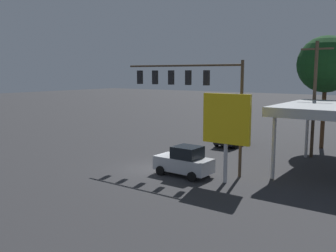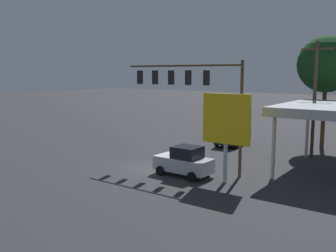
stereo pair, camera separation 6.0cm
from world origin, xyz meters
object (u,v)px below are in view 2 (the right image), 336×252
Objects in this scene: utility_pole at (315,97)px; street_tree at (326,64)px; price_sign at (226,121)px; hatchback_crossing at (184,161)px; sedan_waiting at (233,135)px; traffic_signal_assembly at (190,86)px.

utility_pole is 4.97m from street_tree.
price_sign is (2.38, 10.31, -1.04)m from utility_pole.
price_sign is at bearing 77.01° from utility_pole.
utility_pole reaches higher than hatchback_crossing.
utility_pole is 2.04× the size of sedan_waiting.
hatchback_crossing is at bearing 71.20° from street_tree.
traffic_signal_assembly is 1.02× the size of utility_pole.
traffic_signal_assembly is at bearing 54.94° from utility_pole.
sedan_waiting is 0.45× the size of street_tree.
street_tree is (-2.13, -14.56, 3.60)m from price_sign.
utility_pole is (-6.06, -8.63, -0.96)m from traffic_signal_assembly.
utility_pole is at bearing -125.06° from traffic_signal_assembly.
traffic_signal_assembly is 1.71× the size of price_sign.
hatchback_crossing is at bearing 63.33° from utility_pole.
street_tree is (-7.07, -3.39, 6.43)m from sedan_waiting.
utility_pole is 10.63m from price_sign.
utility_pole is 8.32m from sedan_waiting.
street_tree is (-5.81, -12.88, 1.60)m from traffic_signal_assembly.
price_sign is (-3.68, 1.68, -2.00)m from traffic_signal_assembly.
hatchback_crossing is 0.39× the size of street_tree.
price_sign is 12.54m from sedan_waiting.
hatchback_crossing is 0.86× the size of sedan_waiting.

